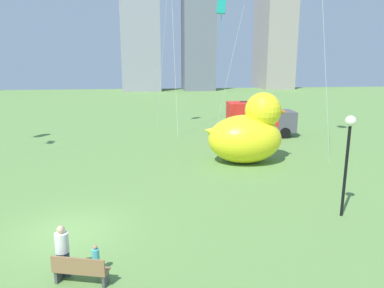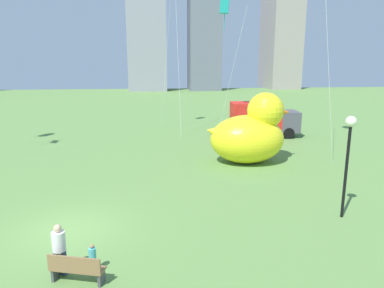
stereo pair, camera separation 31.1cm
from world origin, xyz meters
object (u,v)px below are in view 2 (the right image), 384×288
at_px(park_bench, 76,268).
at_px(kite_teal, 225,6).
at_px(giant_inflatable_duck, 250,133).
at_px(lamppost, 349,143).
at_px(person_child, 93,257).
at_px(box_truck, 263,119).
at_px(person_adult, 59,247).

distance_m(park_bench, kite_teal, 20.36).
distance_m(giant_inflatable_duck, lamppost, 8.62).
xyz_separation_m(park_bench, person_child, (0.37, 0.56, 0.03)).
relative_size(park_bench, person_child, 1.83).
height_order(person_child, giant_inflatable_duck, giant_inflatable_duck).
bearing_deg(park_bench, box_truck, 60.17).
relative_size(park_bench, lamppost, 0.39).
height_order(park_bench, box_truck, box_truck).
height_order(lamppost, box_truck, lamppost).
height_order(park_bench, person_adult, person_adult).
height_order(park_bench, giant_inflatable_duck, giant_inflatable_duck).
bearing_deg(kite_teal, person_child, -113.42).
relative_size(person_adult, lamppost, 0.39).
bearing_deg(lamppost, box_truck, 85.00).
bearing_deg(person_adult, box_truck, 58.30).
xyz_separation_m(person_child, box_truck, (10.91, 19.12, 0.94)).
xyz_separation_m(giant_inflatable_duck, box_truck, (3.12, 7.77, -0.43)).
bearing_deg(park_bench, giant_inflatable_duck, 55.59).
relative_size(person_child, giant_inflatable_duck, 0.17).
distance_m(person_child, giant_inflatable_duck, 13.84).
xyz_separation_m(person_child, kite_teal, (6.91, 15.94, 9.43)).
bearing_deg(kite_teal, lamppost, -78.66).
bearing_deg(giant_inflatable_duck, person_child, -124.46).
relative_size(person_adult, giant_inflatable_duck, 0.31).
height_order(park_bench, kite_teal, kite_teal).
bearing_deg(person_child, giant_inflatable_duck, 55.54).
relative_size(park_bench, giant_inflatable_duck, 0.31).
height_order(person_adult, giant_inflatable_duck, giant_inflatable_duck).
bearing_deg(person_child, park_bench, -123.43).
distance_m(person_child, box_truck, 22.03).
bearing_deg(lamppost, park_bench, -160.21).
height_order(person_child, box_truck, box_truck).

